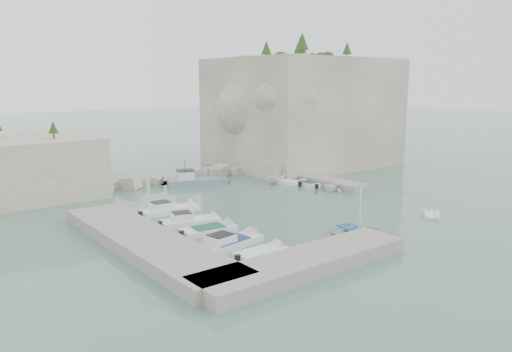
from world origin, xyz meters
TOP-DOWN VIEW (x-y plane):
  - ground at (0.00, 0.00)m, footprint 400.00×400.00m
  - cliff_east at (23.00, 23.00)m, footprint 26.00×22.00m
  - cliff_terrace at (13.00, 18.00)m, footprint 8.00×10.00m
  - outcrop_west at (-20.00, 25.00)m, footprint 16.00×14.00m
  - quay_west at (-17.00, -1.00)m, footprint 5.00×24.00m
  - quay_south at (-10.00, -12.50)m, footprint 18.00×4.00m
  - ledge_east at (13.50, 10.00)m, footprint 3.00×16.00m
  - breakwater at (-1.00, 22.00)m, footprint 28.00×3.00m
  - motorboat_a at (-10.01, 7.86)m, footprint 6.78×2.23m
  - motorboat_b at (-10.53, 2.72)m, footprint 6.38×3.46m
  - motorboat_c at (-10.62, -0.64)m, footprint 5.71×2.54m
  - motorboat_d at (-11.38, -4.95)m, footprint 7.15×3.12m
  - motorboat_e at (-10.75, -8.41)m, footprint 4.76×1.96m
  - rowboat at (-0.70, -9.69)m, footprint 5.75×4.63m
  - inflatable_dinghy at (10.06, -9.94)m, footprint 3.13×2.82m
  - tender_east_a at (11.03, 4.84)m, footprint 3.57×3.19m
  - tender_east_b at (10.75, 8.57)m, footprint 2.20×4.20m
  - tender_east_c at (9.28, 11.58)m, footprint 2.70×5.07m
  - tender_east_d at (8.90, 12.76)m, footprint 4.51×2.51m
  - work_boat at (-0.26, 18.30)m, footprint 8.79×5.48m
  - rowboat_mast at (-0.70, -9.69)m, footprint 0.10×0.10m
  - vegetation at (17.83, 24.40)m, footprint 53.48×13.88m

SIDE VIEW (x-z plane):
  - ground at x=0.00m, z-range 0.00..0.00m
  - motorboat_a at x=-10.01m, z-range -0.70..0.70m
  - motorboat_b at x=-10.53m, z-range -0.70..0.70m
  - motorboat_c at x=-10.62m, z-range -0.35..0.35m
  - motorboat_d at x=-11.38m, z-range -0.70..0.70m
  - motorboat_e at x=-10.75m, z-range -0.35..0.35m
  - rowboat at x=-0.70m, z-range -0.53..0.53m
  - inflatable_dinghy at x=10.06m, z-range -0.22..0.22m
  - tender_east_a at x=11.03m, z-range -0.85..0.85m
  - tender_east_b at x=10.75m, z-range -0.35..0.35m
  - tender_east_c at x=9.28m, z-range -0.35..0.35m
  - tender_east_d at x=8.90m, z-range -0.82..0.82m
  - work_boat at x=-0.26m, z-range -1.10..1.10m
  - ledge_east at x=13.50m, z-range 0.00..0.80m
  - quay_west at x=-17.00m, z-range 0.00..1.10m
  - quay_south at x=-10.00m, z-range 0.00..1.10m
  - breakwater at x=-1.00m, z-range 0.00..1.40m
  - cliff_terrace at x=13.00m, z-range 0.00..2.50m
  - rowboat_mast at x=-0.70m, z-range 0.53..4.73m
  - outcrop_west at x=-20.00m, z-range 0.00..7.00m
  - cliff_east at x=23.00m, z-range 0.00..17.00m
  - vegetation at x=17.83m, z-range 11.23..24.63m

